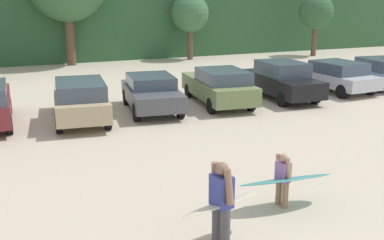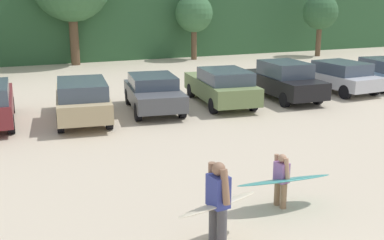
{
  "view_description": "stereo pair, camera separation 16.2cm",
  "coord_description": "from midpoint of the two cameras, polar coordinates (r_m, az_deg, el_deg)",
  "views": [
    {
      "loc": [
        -4.96,
        -3.15,
        4.46
      ],
      "look_at": [
        -0.11,
        8.1,
        1.17
      ],
      "focal_mm": 43.44,
      "sensor_mm": 36.0,
      "label": 1
    },
    {
      "loc": [
        -4.81,
        -3.21,
        4.46
      ],
      "look_at": [
        -0.11,
        8.1,
        1.17
      ],
      "focal_mm": 43.44,
      "sensor_mm": 36.0,
      "label": 2
    }
  ],
  "objects": [
    {
      "name": "hillside_ridge",
      "position": [
        38.47,
        -16.41,
        12.36
      ],
      "size": [
        108.0,
        12.0,
        6.13
      ],
      "primitive_type": "cube",
      "color": "#2D5633",
      "rests_on": "ground_plane"
    },
    {
      "name": "tree_center_right",
      "position": [
        33.51,
        -0.39,
        12.91
      ],
      "size": [
        2.65,
        2.65,
        4.58
      ],
      "color": "brown",
      "rests_on": "ground_plane"
    },
    {
      "name": "tree_right",
      "position": [
        36.78,
        14.84,
        12.65
      ],
      "size": [
        2.6,
        2.6,
        4.58
      ],
      "color": "brown",
      "rests_on": "ground_plane"
    },
    {
      "name": "parked_car_tan",
      "position": [
        17.38,
        -13.82,
        2.54
      ],
      "size": [
        2.34,
        4.86,
        1.55
      ],
      "rotation": [
        0.0,
        0.0,
        1.45
      ],
      "color": "tan",
      "rests_on": "ground_plane"
    },
    {
      "name": "parked_car_dark_gray",
      "position": [
        18.51,
        -5.26,
        3.44
      ],
      "size": [
        2.4,
        4.4,
        1.42
      ],
      "rotation": [
        0.0,
        0.0,
        1.43
      ],
      "color": "#4C4F54",
      "rests_on": "ground_plane"
    },
    {
      "name": "parked_car_olive_green",
      "position": [
        19.57,
        3.12,
        4.23
      ],
      "size": [
        2.38,
        4.94,
        1.54
      ],
      "rotation": [
        0.0,
        0.0,
        1.46
      ],
      "color": "#6B7F4C",
      "rests_on": "ground_plane"
    },
    {
      "name": "parked_car_black",
      "position": [
        21.07,
        10.62,
        4.87
      ],
      "size": [
        1.96,
        4.69,
        1.66
      ],
      "rotation": [
        0.0,
        0.0,
        1.53
      ],
      "color": "black",
      "rests_on": "ground_plane"
    },
    {
      "name": "parked_car_silver",
      "position": [
        23.18,
        17.22,
        5.22
      ],
      "size": [
        2.16,
        4.02,
        1.45
      ],
      "rotation": [
        0.0,
        0.0,
        1.63
      ],
      "color": "silver",
      "rests_on": "ground_plane"
    },
    {
      "name": "parked_car_sky_blue",
      "position": [
        25.03,
        21.75,
        5.55
      ],
      "size": [
        2.4,
        4.21,
        1.48
      ],
      "rotation": [
        0.0,
        0.0,
        1.44
      ],
      "color": "#84ADD1",
      "rests_on": "ground_plane"
    },
    {
      "name": "person_adult",
      "position": [
        8.5,
        3.08,
        -9.66
      ],
      "size": [
        0.35,
        0.64,
        1.62
      ],
      "rotation": [
        0.0,
        0.0,
        3.28
      ],
      "color": "#4C4C51",
      "rests_on": "ground_plane"
    },
    {
      "name": "person_child",
      "position": [
        10.25,
        10.64,
        -6.88
      ],
      "size": [
        0.26,
        0.5,
        1.21
      ],
      "rotation": [
        0.0,
        0.0,
        3.28
      ],
      "color": "#8C6B4C",
      "rests_on": "ground_plane"
    },
    {
      "name": "surfboard_cream",
      "position": [
        8.64,
        3.11,
        -10.25
      ],
      "size": [
        1.87,
        0.96,
        0.24
      ],
      "rotation": [
        0.0,
        0.0,
        3.41
      ],
      "color": "beige"
    },
    {
      "name": "surfboard_teal",
      "position": [
        10.23,
        11.01,
        -7.23
      ],
      "size": [
        2.23,
        0.79,
        0.27
      ],
      "rotation": [
        0.0,
        0.0,
        3.05
      ],
      "color": "teal"
    }
  ]
}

